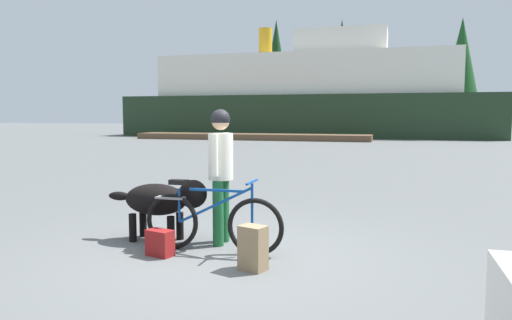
% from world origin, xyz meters
% --- Properties ---
extents(ground_plane, '(160.00, 160.00, 0.00)m').
position_xyz_m(ground_plane, '(0.00, 0.00, 0.00)').
color(ground_plane, '#595B5B').
extents(bicycle, '(1.78, 0.44, 0.90)m').
position_xyz_m(bicycle, '(-0.21, 0.17, 0.38)').
color(bicycle, black).
rests_on(bicycle, ground_plane).
extents(person_cyclist, '(0.32, 0.53, 1.75)m').
position_xyz_m(person_cyclist, '(-0.24, 0.58, 1.06)').
color(person_cyclist, '#19592D').
rests_on(person_cyclist, ground_plane).
extents(dog, '(1.43, 0.49, 0.84)m').
position_xyz_m(dog, '(-1.03, 0.48, 0.55)').
color(dog, black).
rests_on(dog, ground_plane).
extents(backpack, '(0.33, 0.28, 0.49)m').
position_xyz_m(backpack, '(0.46, -0.33, 0.24)').
color(backpack, '#8C7251').
rests_on(backpack, ground_plane).
extents(handbag_pannier, '(0.36, 0.26, 0.31)m').
position_xyz_m(handbag_pannier, '(-0.75, -0.14, 0.16)').
color(handbag_pannier, maroon).
rests_on(handbag_pannier, ground_plane).
extents(dock_pier, '(16.19, 2.31, 0.40)m').
position_xyz_m(dock_pier, '(-7.48, 26.12, 0.20)').
color(dock_pier, brown).
rests_on(dock_pier, ground_plane).
extents(ferry_boat, '(28.56, 8.55, 8.79)m').
position_xyz_m(ferry_boat, '(-4.87, 33.42, 3.09)').
color(ferry_boat, '#1E331E').
rests_on(ferry_boat, ground_plane).
extents(pine_tree_far_left, '(3.32, 3.32, 12.66)m').
position_xyz_m(pine_tree_far_left, '(-11.41, 49.42, 7.80)').
color(pine_tree_far_left, '#4C331E').
rests_on(pine_tree_far_left, ground_plane).
extents(pine_tree_center, '(3.25, 3.25, 12.15)m').
position_xyz_m(pine_tree_center, '(-3.80, 48.67, 7.49)').
color(pine_tree_center, '#4C331E').
rests_on(pine_tree_center, ground_plane).
extents(pine_tree_far_right, '(3.98, 3.98, 11.96)m').
position_xyz_m(pine_tree_far_right, '(8.66, 50.14, 7.22)').
color(pine_tree_far_right, '#4C331E').
rests_on(pine_tree_far_right, ground_plane).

